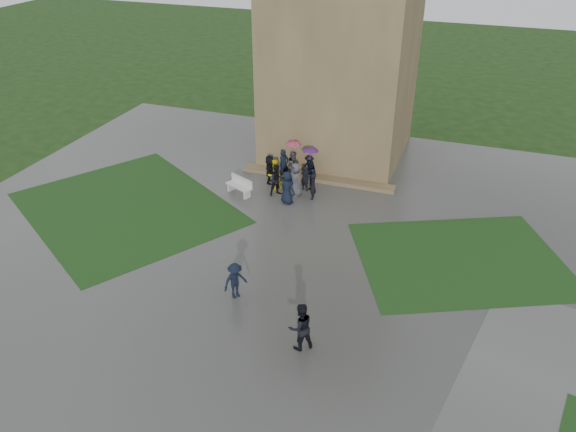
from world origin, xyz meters
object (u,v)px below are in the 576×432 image
(bench, at_px, (240,186))
(pedestrian_mid, at_px, (235,281))
(tower, at_px, (345,4))
(pedestrian_near, at_px, (301,327))

(bench, height_order, pedestrian_mid, pedestrian_mid)
(tower, xyz_separation_m, bench, (-3.50, -7.52, -8.48))
(tower, distance_m, pedestrian_mid, 17.88)
(tower, relative_size, pedestrian_mid, 11.18)
(bench, bearing_deg, pedestrian_mid, -42.45)
(tower, relative_size, bench, 10.40)
(pedestrian_mid, bearing_deg, bench, 58.71)
(pedestrian_mid, bearing_deg, tower, 35.97)
(tower, relative_size, pedestrian_near, 9.39)
(pedestrian_near, bearing_deg, pedestrian_mid, -71.07)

